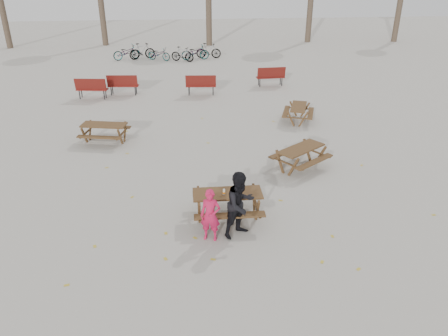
{
  "coord_description": "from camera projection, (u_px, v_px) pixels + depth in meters",
  "views": [
    {
      "loc": [
        -0.99,
        -9.84,
        6.34
      ],
      "look_at": [
        0.0,
        1.0,
        1.0
      ],
      "focal_mm": 35.0,
      "sensor_mm": 36.0,
      "label": 1
    }
  ],
  "objects": [
    {
      "name": "picnic_table_north",
      "position": [
        105.0,
        133.0,
        16.24
      ],
      "size": [
        1.87,
        1.62,
        0.7
      ],
      "primitive_type": null,
      "rotation": [
        0.0,
        0.0,
        -0.2
      ],
      "color": "#392514",
      "rests_on": "ground"
    },
    {
      "name": "soda_bottle",
      "position": [
        224.0,
        192.0,
        11.19
      ],
      "size": [
        0.07,
        0.07,
        0.17
      ],
      "color": "silver",
      "rests_on": "main_picnic_table"
    },
    {
      "name": "picnic_table_far",
      "position": [
        298.0,
        114.0,
        18.3
      ],
      "size": [
        1.65,
        1.84,
        0.66
      ],
      "primitive_type": null,
      "rotation": [
        0.0,
        0.0,
        1.26
      ],
      "color": "#392514",
      "rests_on": "ground"
    },
    {
      "name": "child",
      "position": [
        210.0,
        215.0,
        10.52
      ],
      "size": [
        0.56,
        0.43,
        1.36
      ],
      "primitive_type": "imported",
      "rotation": [
        0.0,
        0.0,
        -0.24
      ],
      "color": "#BC1742",
      "rests_on": "ground"
    },
    {
      "name": "food_tray",
      "position": [
        234.0,
        194.0,
        11.23
      ],
      "size": [
        0.18,
        0.11,
        0.03
      ],
      "primitive_type": "cube",
      "color": "silver",
      "rests_on": "main_picnic_table"
    },
    {
      "name": "main_picnic_table",
      "position": [
        227.0,
        199.0,
        11.41
      ],
      "size": [
        1.8,
        1.45,
        0.78
      ],
      "color": "#392514",
      "rests_on": "ground"
    },
    {
      "name": "picnic_table_east",
      "position": [
        301.0,
        158.0,
        14.25
      ],
      "size": [
        2.15,
        2.08,
        0.72
      ],
      "primitive_type": null,
      "rotation": [
        0.0,
        0.0,
        0.64
      ],
      "color": "#392514",
      "rests_on": "ground"
    },
    {
      "name": "bread_roll",
      "position": [
        234.0,
        192.0,
        11.21
      ],
      "size": [
        0.14,
        0.06,
        0.05
      ],
      "primitive_type": "ellipsoid",
      "color": "tan",
      "rests_on": "food_tray"
    },
    {
      "name": "park_bench_row",
      "position": [
        174.0,
        83.0,
        21.95
      ],
      "size": [
        10.65,
        2.12,
        1.03
      ],
      "color": "maroon",
      "rests_on": "ground"
    },
    {
      "name": "ground",
      "position": [
        227.0,
        218.0,
        11.67
      ],
      "size": [
        80.0,
        80.0,
        0.0
      ],
      "primitive_type": "plane",
      "color": "gray",
      "rests_on": "ground"
    },
    {
      "name": "bicycle_row",
      "position": [
        167.0,
        52.0,
        29.02
      ],
      "size": [
        7.28,
        2.1,
        1.05
      ],
      "color": "black",
      "rests_on": "ground"
    },
    {
      "name": "adult",
      "position": [
        240.0,
        205.0,
        10.62
      ],
      "size": [
        1.06,
        1.01,
        1.72
      ],
      "primitive_type": "imported",
      "rotation": [
        0.0,
        0.0,
        0.6
      ],
      "color": "black",
      "rests_on": "ground"
    },
    {
      "name": "fallen_leaves",
      "position": [
        235.0,
        175.0,
        13.94
      ],
      "size": [
        11.0,
        11.0,
        0.01
      ],
      "primitive_type": null,
      "color": "gold",
      "rests_on": "ground"
    }
  ]
}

